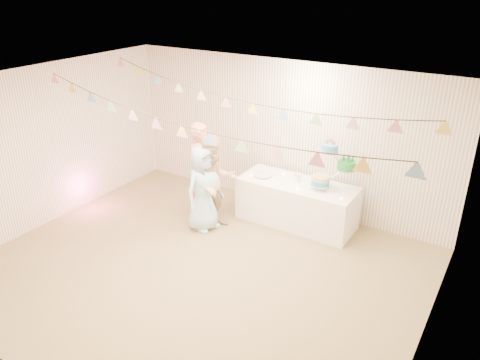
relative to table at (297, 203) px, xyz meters
The scene contains 23 objects.
floor 2.11m from the table, 105.83° to the right, with size 6.00×6.00×0.00m, color olive.
ceiling 3.05m from the table, 105.83° to the right, with size 6.00×6.00×0.00m, color white.
back_wall 1.20m from the table, 138.45° to the left, with size 6.00×6.00×0.00m, color white.
front_wall 4.63m from the table, 97.18° to the right, with size 6.00×6.00×0.00m, color white.
left_wall 4.19m from the table, 150.74° to the right, with size 5.00×5.00×0.00m, color white.
right_wall 3.28m from the table, 39.39° to the right, with size 5.00×5.00×0.00m, color white.
table is the anchor object (origin of this frame).
cake_stand 0.96m from the table, ahead, with size 0.70×0.41×0.79m, color silver, non-canonical shape.
cake_bottom 0.62m from the table, ahead, with size 0.31×0.31×0.15m, color #2899BD, non-canonical shape.
cake_middle 1.05m from the table, 10.86° to the left, with size 0.27×0.27×0.22m, color #1C822C, non-canonical shape.
cake_top_tier 1.12m from the table, ahead, with size 0.25×0.25×0.19m, color #449AD8, non-canonical shape.
platter 0.74m from the table, behind, with size 0.32×0.32×0.02m, color white.
posy 0.47m from the table, 119.71° to the left, with size 0.14×0.14×0.16m, color white, non-canonical shape.
person_adult_a 1.65m from the table, 156.61° to the right, with size 0.61×0.40×1.68m, color #F58A80.
person_adult_b 1.44m from the table, 141.72° to the right, with size 0.78×0.61×1.60m, color #DEB288.
person_child 1.58m from the table, 141.20° to the right, with size 0.70×0.46×1.43m, color #B3E2FD.
bunting_back 2.25m from the table, 122.24° to the right, with size 5.60×1.10×0.40m, color pink, non-canonical shape.
bunting_front 3.00m from the table, 104.45° to the right, with size 5.60×0.90×0.36m, color #72A5E5, non-canonical shape.
tealight_0 0.90m from the table, 169.38° to the right, with size 0.04×0.04×0.03m, color #FFD88C.
tealight_1 0.55m from the table, 152.78° to the left, with size 0.04×0.04×0.03m, color #FFD88C.
tealight_2 0.45m from the table, 65.56° to the right, with size 0.04×0.04×0.03m, color #FFD88C.
tealight_3 0.56m from the table, 32.15° to the left, with size 0.04×0.04×0.03m, color #FFD88C.
tealight_4 0.92m from the table, 12.38° to the right, with size 0.04×0.04×0.03m, color #FFD88C.
Camera 1 is at (3.45, -4.40, 3.89)m, focal length 35.00 mm.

